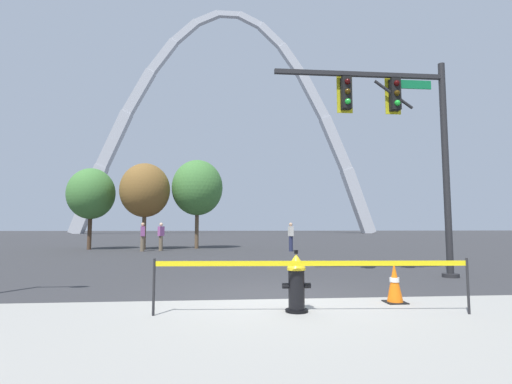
# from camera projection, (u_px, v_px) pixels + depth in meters

# --- Properties ---
(ground_plane) EXTENTS (240.00, 240.00, 0.00)m
(ground_plane) POSITION_uv_depth(u_px,v_px,m) (277.00, 298.00, 7.34)
(ground_plane) COLOR #333335
(fire_hydrant) EXTENTS (0.46, 0.48, 0.99)m
(fire_hydrant) POSITION_uv_depth(u_px,v_px,m) (296.00, 283.00, 6.16)
(fire_hydrant) COLOR black
(fire_hydrant) RESTS_ON ground
(caution_tape_barrier) EXTENTS (4.93, 0.37, 0.88)m
(caution_tape_barrier) POSITION_uv_depth(u_px,v_px,m) (312.00, 276.00, 5.95)
(caution_tape_barrier) COLOR #232326
(caution_tape_barrier) RESTS_ON ground
(traffic_cone_by_hydrant) EXTENTS (0.36, 0.36, 0.73)m
(traffic_cone_by_hydrant) POSITION_uv_depth(u_px,v_px,m) (395.00, 283.00, 6.88)
(traffic_cone_by_hydrant) COLOR black
(traffic_cone_by_hydrant) RESTS_ON ground
(traffic_signal_gantry) EXTENTS (5.02, 0.44, 6.00)m
(traffic_signal_gantry) POSITION_uv_depth(u_px,v_px,m) (405.00, 129.00, 10.63)
(traffic_signal_gantry) COLOR #232326
(traffic_signal_gantry) RESTS_ON ground
(monument_arch) EXTENTS (60.85, 2.32, 47.01)m
(monument_arch) POSITION_uv_depth(u_px,v_px,m) (228.00, 131.00, 78.41)
(monument_arch) COLOR #B2B5BC
(monument_arch) RESTS_ON ground
(tree_far_left) EXTENTS (2.80, 2.80, 4.91)m
(tree_far_left) POSITION_uv_depth(u_px,v_px,m) (91.00, 194.00, 23.17)
(tree_far_left) COLOR #473323
(tree_far_left) RESTS_ON ground
(tree_left_mid) EXTENTS (2.98, 2.98, 5.21)m
(tree_left_mid) POSITION_uv_depth(u_px,v_px,m) (145.00, 190.00, 23.17)
(tree_left_mid) COLOR brown
(tree_left_mid) RESTS_ON ground
(tree_center_left) EXTENTS (3.20, 3.20, 5.60)m
(tree_center_left) POSITION_uv_depth(u_px,v_px,m) (197.00, 188.00, 24.29)
(tree_center_left) COLOR brown
(tree_center_left) RESTS_ON ground
(pedestrian_walking_left) EXTENTS (0.27, 0.38, 1.59)m
(pedestrian_walking_left) POSITION_uv_depth(u_px,v_px,m) (291.00, 237.00, 21.31)
(pedestrian_walking_left) COLOR #232847
(pedestrian_walking_left) RESTS_ON ground
(pedestrian_standing_center) EXTENTS (0.37, 0.39, 1.59)m
(pedestrian_standing_center) POSITION_uv_depth(u_px,v_px,m) (161.00, 236.00, 21.76)
(pedestrian_standing_center) COLOR brown
(pedestrian_standing_center) RESTS_ON ground
(pedestrian_walking_right) EXTENTS (0.30, 0.39, 1.59)m
(pedestrian_walking_right) POSITION_uv_depth(u_px,v_px,m) (143.00, 237.00, 21.24)
(pedestrian_walking_right) COLOR brown
(pedestrian_walking_right) RESTS_ON ground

